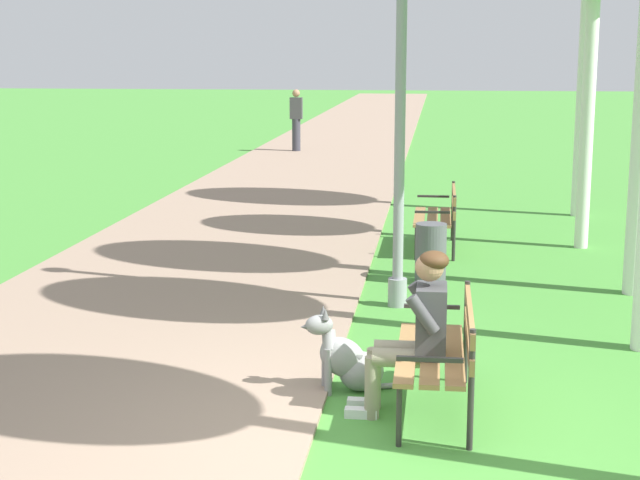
{
  "coord_description": "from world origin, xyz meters",
  "views": [
    {
      "loc": [
        0.47,
        -6.19,
        2.67
      ],
      "look_at": [
        -0.63,
        2.82,
        0.9
      ],
      "focal_mm": 54.92,
      "sensor_mm": 36.0,
      "label": 1
    }
  ],
  "objects_px": {
    "person_seated_on_near_bench": "(416,327)",
    "lamp_post_near": "(401,87)",
    "park_bench_mid": "(440,213)",
    "park_bench_near": "(444,346)",
    "litter_bin": "(431,253)",
    "dog_grey": "(349,360)",
    "pedestrian_distant": "(296,120)"
  },
  "relations": [
    {
      "from": "park_bench_mid",
      "to": "pedestrian_distant",
      "type": "height_order",
      "value": "pedestrian_distant"
    },
    {
      "from": "dog_grey",
      "to": "litter_bin",
      "type": "xyz_separation_m",
      "value": [
        0.6,
        3.79,
        0.09
      ]
    },
    {
      "from": "person_seated_on_near_bench",
      "to": "dog_grey",
      "type": "height_order",
      "value": "person_seated_on_near_bench"
    },
    {
      "from": "person_seated_on_near_bench",
      "to": "dog_grey",
      "type": "relative_size",
      "value": 1.54
    },
    {
      "from": "person_seated_on_near_bench",
      "to": "park_bench_mid",
      "type": "bearing_deg",
      "value": 88.45
    },
    {
      "from": "person_seated_on_near_bench",
      "to": "litter_bin",
      "type": "height_order",
      "value": "person_seated_on_near_bench"
    },
    {
      "from": "dog_grey",
      "to": "pedestrian_distant",
      "type": "distance_m",
      "value": 18.46
    },
    {
      "from": "park_bench_near",
      "to": "lamp_post_near",
      "type": "height_order",
      "value": "lamp_post_near"
    },
    {
      "from": "pedestrian_distant",
      "to": "park_bench_near",
      "type": "bearing_deg",
      "value": -78.34
    },
    {
      "from": "park_bench_near",
      "to": "dog_grey",
      "type": "bearing_deg",
      "value": 154.09
    },
    {
      "from": "person_seated_on_near_bench",
      "to": "lamp_post_near",
      "type": "xyz_separation_m",
      "value": [
        -0.27,
        3.14,
        1.62
      ]
    },
    {
      "from": "person_seated_on_near_bench",
      "to": "litter_bin",
      "type": "relative_size",
      "value": 1.79
    },
    {
      "from": "park_bench_mid",
      "to": "dog_grey",
      "type": "distance_m",
      "value": 5.78
    },
    {
      "from": "park_bench_mid",
      "to": "lamp_post_near",
      "type": "distance_m",
      "value": 3.55
    },
    {
      "from": "lamp_post_near",
      "to": "person_seated_on_near_bench",
      "type": "bearing_deg",
      "value": -85.14
    },
    {
      "from": "park_bench_near",
      "to": "lamp_post_near",
      "type": "distance_m",
      "value": 3.57
    },
    {
      "from": "pedestrian_distant",
      "to": "lamp_post_near",
      "type": "bearing_deg",
      "value": -77.79
    },
    {
      "from": "park_bench_mid",
      "to": "dog_grey",
      "type": "relative_size",
      "value": 1.85
    },
    {
      "from": "park_bench_near",
      "to": "park_bench_mid",
      "type": "height_order",
      "value": "same"
    },
    {
      "from": "park_bench_mid",
      "to": "person_seated_on_near_bench",
      "type": "relative_size",
      "value": 1.2
    },
    {
      "from": "dog_grey",
      "to": "pedestrian_distant",
      "type": "relative_size",
      "value": 0.49
    },
    {
      "from": "park_bench_mid",
      "to": "litter_bin",
      "type": "xyz_separation_m",
      "value": [
        -0.1,
        -1.94,
        -0.16
      ]
    },
    {
      "from": "lamp_post_near",
      "to": "park_bench_mid",
      "type": "bearing_deg",
      "value": 81.87
    },
    {
      "from": "park_bench_mid",
      "to": "litter_bin",
      "type": "relative_size",
      "value": 2.14
    },
    {
      "from": "dog_grey",
      "to": "person_seated_on_near_bench",
      "type": "bearing_deg",
      "value": -40.01
    },
    {
      "from": "park_bench_mid",
      "to": "lamp_post_near",
      "type": "xyz_separation_m",
      "value": [
        -0.43,
        -3.04,
        1.79
      ]
    },
    {
      "from": "lamp_post_near",
      "to": "litter_bin",
      "type": "bearing_deg",
      "value": 73.08
    },
    {
      "from": "person_seated_on_near_bench",
      "to": "dog_grey",
      "type": "xyz_separation_m",
      "value": [
        -0.54,
        0.45,
        -0.42
      ]
    },
    {
      "from": "person_seated_on_near_bench",
      "to": "pedestrian_distant",
      "type": "bearing_deg",
      "value": 101.0
    },
    {
      "from": "park_bench_near",
      "to": "litter_bin",
      "type": "relative_size",
      "value": 2.14
    },
    {
      "from": "pedestrian_distant",
      "to": "litter_bin",
      "type": "bearing_deg",
      "value": -75.63
    },
    {
      "from": "park_bench_mid",
      "to": "pedestrian_distant",
      "type": "relative_size",
      "value": 0.91
    }
  ]
}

